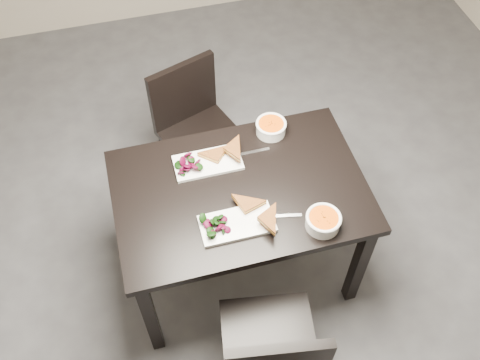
{
  "coord_description": "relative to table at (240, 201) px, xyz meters",
  "views": [
    {
      "loc": [
        -0.38,
        -1.48,
        2.82
      ],
      "look_at": [
        0.01,
        -0.01,
        0.82
      ],
      "focal_mm": 40.52,
      "sensor_mm": 36.0,
      "label": 1
    }
  ],
  "objects": [
    {
      "name": "ground",
      "position": [
        -0.01,
        0.01,
        -0.65
      ],
      "size": [
        5.0,
        5.0,
        0.0
      ],
      "primitive_type": "plane",
      "color": "#47474C",
      "rests_on": "ground"
    },
    {
      "name": "table",
      "position": [
        0.0,
        0.0,
        0.0
      ],
      "size": [
        1.2,
        0.8,
        0.75
      ],
      "color": "black",
      "rests_on": "ground"
    },
    {
      "name": "chair_near",
      "position": [
        -0.05,
        -0.71,
        -0.17
      ],
      "size": [
        0.48,
        0.48,
        0.85
      ],
      "rotation": [
        0.0,
        0.0,
        -0.16
      ],
      "color": "black",
      "rests_on": "ground"
    },
    {
      "name": "chair_far",
      "position": [
        -0.08,
        0.72,
        -0.17
      ],
      "size": [
        0.54,
        0.54,
        0.85
      ],
      "rotation": [
        0.0,
        0.0,
        0.34
      ],
      "color": "black",
      "rests_on": "ground"
    },
    {
      "name": "plate_near",
      "position": [
        -0.06,
        -0.19,
        0.11
      ],
      "size": [
        0.34,
        0.17,
        0.02
      ],
      "primitive_type": "cube",
      "color": "white",
      "rests_on": "table"
    },
    {
      "name": "sandwich_near",
      "position": [
        0.0,
        -0.18,
        0.14
      ],
      "size": [
        0.2,
        0.17,
        0.05
      ],
      "primitive_type": null,
      "rotation": [
        0.0,
        0.0,
        0.3
      ],
      "color": "#95541F",
      "rests_on": "plate_near"
    },
    {
      "name": "salad_near",
      "position": [
        -0.16,
        -0.19,
        0.14
      ],
      "size": [
        0.1,
        0.09,
        0.05
      ],
      "primitive_type": null,
      "color": "black",
      "rests_on": "plate_near"
    },
    {
      "name": "soup_bowl_near",
      "position": [
        0.31,
        -0.29,
        0.14
      ],
      "size": [
        0.16,
        0.16,
        0.07
      ],
      "color": "white",
      "rests_on": "table"
    },
    {
      "name": "cutlery_near",
      "position": [
        0.15,
        -0.2,
        0.1
      ],
      "size": [
        0.18,
        0.05,
        0.0
      ],
      "primitive_type": "cube",
      "rotation": [
        0.0,
        0.0,
        -0.21
      ],
      "color": "silver",
      "rests_on": "table"
    },
    {
      "name": "plate_far",
      "position": [
        -0.11,
        0.19,
        0.11
      ],
      "size": [
        0.33,
        0.17,
        0.02
      ],
      "primitive_type": "cube",
      "color": "white",
      "rests_on": "table"
    },
    {
      "name": "sandwich_far",
      "position": [
        -0.05,
        0.17,
        0.14
      ],
      "size": [
        0.2,
        0.21,
        0.05
      ],
      "primitive_type": null,
      "rotation": [
        0.0,
        0.0,
        0.85
      ],
      "color": "#95541F",
      "rests_on": "plate_far"
    },
    {
      "name": "salad_far",
      "position": [
        -0.21,
        0.19,
        0.14
      ],
      "size": [
        0.1,
        0.09,
        0.05
      ],
      "primitive_type": null,
      "color": "black",
      "rests_on": "plate_far"
    },
    {
      "name": "soup_bowl_far",
      "position": [
        0.25,
        0.31,
        0.14
      ],
      "size": [
        0.16,
        0.16,
        0.07
      ],
      "color": "white",
      "rests_on": "table"
    },
    {
      "name": "cutlery_far",
      "position": [
        0.12,
        0.2,
        0.1
      ],
      "size": [
        0.18,
        0.02,
        0.0
      ],
      "primitive_type": "cube",
      "rotation": [
        0.0,
        0.0,
        0.0
      ],
      "color": "silver",
      "rests_on": "table"
    }
  ]
}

